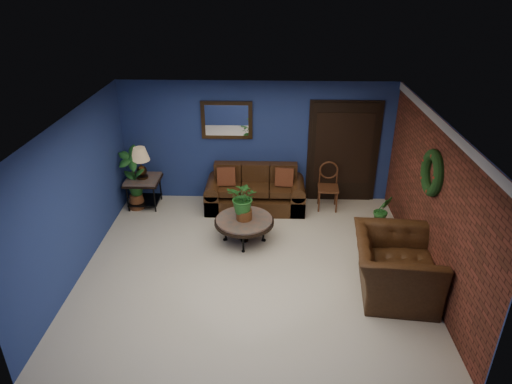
{
  "coord_description": "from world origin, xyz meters",
  "views": [
    {
      "loc": [
        0.26,
        -6.24,
        4.47
      ],
      "look_at": [
        0.04,
        0.55,
        1.09
      ],
      "focal_mm": 32.0,
      "sensor_mm": 36.0,
      "label": 1
    }
  ],
  "objects_px": {
    "table_lamp": "(140,159)",
    "armchair": "(395,267)",
    "sofa": "(255,194)",
    "coffee_table": "(244,222)",
    "side_chair": "(328,183)",
    "end_table": "(143,184)"
  },
  "relations": [
    {
      "from": "armchair",
      "to": "end_table",
      "type": "bearing_deg",
      "value": 65.11
    },
    {
      "from": "end_table",
      "to": "side_chair",
      "type": "bearing_deg",
      "value": 1.08
    },
    {
      "from": "coffee_table",
      "to": "side_chair",
      "type": "relative_size",
      "value": 1.1
    },
    {
      "from": "table_lamp",
      "to": "armchair",
      "type": "relative_size",
      "value": 0.46
    },
    {
      "from": "coffee_table",
      "to": "end_table",
      "type": "bearing_deg",
      "value": 148.6
    },
    {
      "from": "coffee_table",
      "to": "side_chair",
      "type": "xyz_separation_m",
      "value": [
        1.63,
        1.37,
        0.14
      ]
    },
    {
      "from": "coffee_table",
      "to": "armchair",
      "type": "relative_size",
      "value": 0.77
    },
    {
      "from": "table_lamp",
      "to": "side_chair",
      "type": "height_order",
      "value": "table_lamp"
    },
    {
      "from": "sofa",
      "to": "side_chair",
      "type": "bearing_deg",
      "value": 1.79
    },
    {
      "from": "sofa",
      "to": "coffee_table",
      "type": "xyz_separation_m",
      "value": [
        -0.15,
        -1.32,
        0.1
      ]
    },
    {
      "from": "side_chair",
      "to": "armchair",
      "type": "bearing_deg",
      "value": -72.26
    },
    {
      "from": "end_table",
      "to": "table_lamp",
      "type": "xyz_separation_m",
      "value": [
        -0.0,
        0.0,
        0.55
      ]
    },
    {
      "from": "coffee_table",
      "to": "armchair",
      "type": "height_order",
      "value": "armchair"
    },
    {
      "from": "table_lamp",
      "to": "armchair",
      "type": "bearing_deg",
      "value": -30.66
    },
    {
      "from": "coffee_table",
      "to": "end_table",
      "type": "xyz_separation_m",
      "value": [
        -2.13,
        1.3,
        0.08
      ]
    },
    {
      "from": "side_chair",
      "to": "coffee_table",
      "type": "bearing_deg",
      "value": -136.59
    },
    {
      "from": "coffee_table",
      "to": "end_table",
      "type": "distance_m",
      "value": 2.49
    },
    {
      "from": "table_lamp",
      "to": "armchair",
      "type": "height_order",
      "value": "table_lamp"
    },
    {
      "from": "sofa",
      "to": "table_lamp",
      "type": "relative_size",
      "value": 3.16
    },
    {
      "from": "sofa",
      "to": "side_chair",
      "type": "distance_m",
      "value": 1.49
    },
    {
      "from": "side_chair",
      "to": "sofa",
      "type": "bearing_deg",
      "value": -174.9
    },
    {
      "from": "end_table",
      "to": "table_lamp",
      "type": "bearing_deg",
      "value": 135.0
    }
  ]
}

